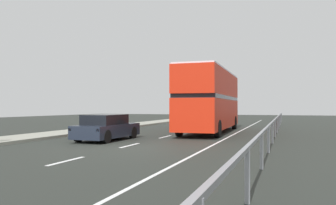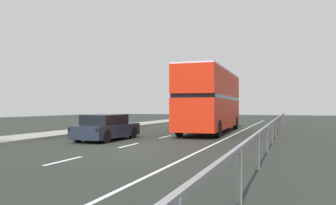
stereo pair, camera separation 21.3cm
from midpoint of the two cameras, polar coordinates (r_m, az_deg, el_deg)
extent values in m
cube|color=#282B27|center=(14.64, -8.12, -7.73)|extent=(74.87, 120.00, 0.10)
cube|color=gray|center=(18.67, -26.65, -5.77)|extent=(2.53, 80.00, 0.14)
cube|color=silver|center=(11.36, -17.44, -9.47)|extent=(0.16, 1.88, 0.01)
cube|color=silver|center=(15.24, -6.90, -7.26)|extent=(0.16, 1.88, 0.01)
cube|color=silver|center=(19.43, -0.81, -5.85)|extent=(0.16, 1.88, 0.01)
cube|color=silver|center=(23.76, 3.07, -4.91)|extent=(0.16, 1.88, 0.01)
cube|color=silver|center=(28.17, 5.74, -4.25)|extent=(0.16, 1.88, 0.01)
cube|color=silver|center=(32.63, 7.68, -3.77)|extent=(0.16, 1.88, 0.01)
cube|color=silver|center=(37.12, 9.16, -3.40)|extent=(0.16, 1.88, 0.01)
cube|color=silver|center=(41.63, 10.31, -3.10)|extent=(0.16, 1.88, 0.01)
cube|color=silver|center=(22.17, 11.12, -5.20)|extent=(0.12, 46.00, 0.01)
cube|color=gray|center=(21.88, 17.62, -2.62)|extent=(0.08, 42.00, 0.08)
cylinder|color=gray|center=(6.28, 12.37, -12.08)|extent=(0.10, 0.10, 1.00)
cylinder|color=gray|center=(9.71, 15.02, -8.02)|extent=(0.10, 0.10, 1.00)
cylinder|color=gray|center=(13.19, 16.26, -6.08)|extent=(0.10, 0.10, 1.00)
cylinder|color=gray|center=(16.67, 16.98, -4.95)|extent=(0.10, 0.10, 1.00)
cylinder|color=gray|center=(20.16, 17.45, -4.21)|extent=(0.10, 0.10, 1.00)
cylinder|color=gray|center=(23.65, 17.78, -3.69)|extent=(0.10, 0.10, 1.00)
cylinder|color=gray|center=(27.14, 18.02, -3.30)|extent=(0.10, 0.10, 1.00)
cylinder|color=gray|center=(30.64, 18.21, -3.01)|extent=(0.10, 0.10, 1.00)
cylinder|color=gray|center=(34.13, 18.36, -2.77)|extent=(0.10, 0.10, 1.00)
cylinder|color=gray|center=(37.63, 18.48, -2.57)|extent=(0.10, 0.10, 1.00)
cylinder|color=gray|center=(41.13, 18.58, -2.41)|extent=(0.10, 0.10, 1.00)
cube|color=red|center=(22.91, 6.97, -1.86)|extent=(2.76, 10.71, 1.87)
cube|color=black|center=(22.91, 6.97, 0.78)|extent=(2.77, 10.29, 0.24)
cube|color=red|center=(22.95, 6.96, 3.08)|extent=(2.76, 10.71, 1.60)
cube|color=silver|center=(23.03, 6.96, 5.19)|extent=(2.71, 10.50, 0.10)
cube|color=black|center=(28.13, 9.05, -1.45)|extent=(2.21, 0.10, 1.31)
cube|color=yellow|center=(28.19, 9.04, 3.19)|extent=(1.48, 0.08, 0.28)
cylinder|color=black|center=(27.00, 6.22, -3.35)|extent=(0.31, 1.01, 1.00)
cylinder|color=black|center=(26.63, 10.99, -3.38)|extent=(0.31, 1.01, 1.00)
cylinder|color=black|center=(19.59, 1.62, -4.35)|extent=(0.31, 1.01, 1.00)
cylinder|color=black|center=(19.08, 8.16, -4.44)|extent=(0.31, 1.01, 1.00)
cube|color=#1D2431|center=(17.76, -10.66, -4.70)|extent=(1.88, 4.15, 0.64)
cube|color=black|center=(17.56, -11.01, -2.86)|extent=(1.61, 2.30, 0.51)
cube|color=red|center=(16.55, -16.67, -4.42)|extent=(0.16, 0.06, 0.12)
cube|color=red|center=(15.64, -12.19, -4.65)|extent=(0.16, 0.06, 0.12)
cylinder|color=black|center=(19.34, -10.53, -4.92)|extent=(0.22, 0.65, 0.64)
cylinder|color=black|center=(18.55, -6.35, -5.11)|extent=(0.22, 0.65, 0.64)
cylinder|color=black|center=(17.12, -15.33, -5.45)|extent=(0.22, 0.65, 0.64)
cylinder|color=black|center=(16.22, -10.81, -5.73)|extent=(0.22, 0.65, 0.64)
camera|label=1|loc=(0.11, -90.32, 0.00)|focal=35.83mm
camera|label=2|loc=(0.11, 89.68, 0.00)|focal=35.83mm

